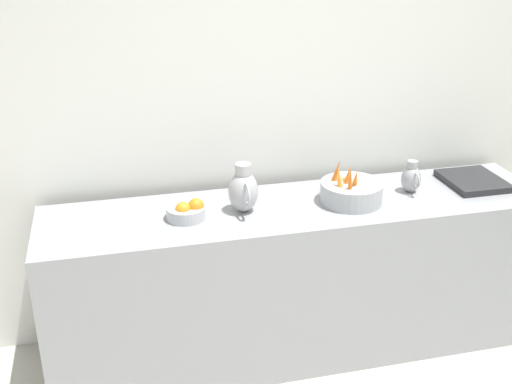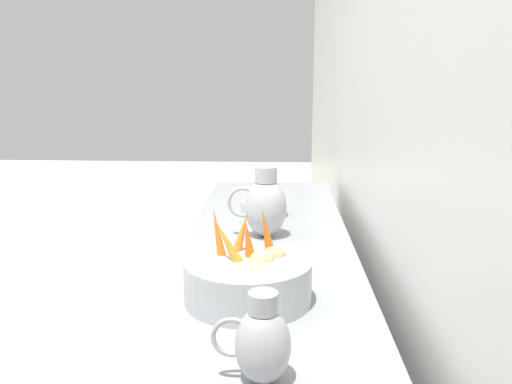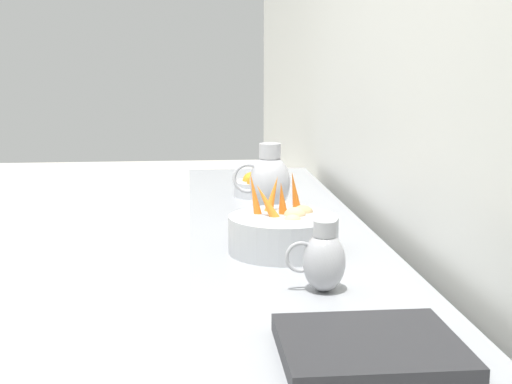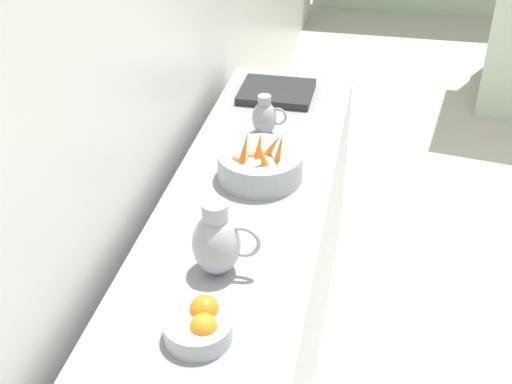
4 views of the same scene
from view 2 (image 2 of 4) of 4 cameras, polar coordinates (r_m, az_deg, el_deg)
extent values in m
cube|color=silver|center=(1.05, 23.51, 15.65)|extent=(0.10, 8.92, 3.00)
cylinder|color=#9EA0A5|center=(1.32, -0.90, -9.77)|extent=(0.32, 0.32, 0.11)
torus|color=#9EA0A5|center=(1.34, -0.89, -11.68)|extent=(0.19, 0.19, 0.01)
cone|color=orange|center=(1.31, -0.84, -5.68)|extent=(0.06, 0.07, 0.13)
cone|color=orange|center=(1.35, 1.21, -4.75)|extent=(0.07, 0.07, 0.16)
cone|color=orange|center=(1.33, -4.19, -5.00)|extent=(0.06, 0.05, 0.16)
cone|color=orange|center=(1.29, -3.01, -5.93)|extent=(0.09, 0.05, 0.12)
cone|color=orange|center=(1.36, -1.65, -4.86)|extent=(0.07, 0.05, 0.14)
ellipsoid|color=tan|center=(1.26, -0.04, -8.51)|extent=(0.05, 0.04, 0.04)
ellipsoid|color=tan|center=(1.31, 0.67, -7.55)|extent=(0.07, 0.06, 0.05)
ellipsoid|color=tan|center=(1.34, 2.06, -7.04)|extent=(0.06, 0.05, 0.05)
cylinder|color=#ADAFB5|center=(2.14, 0.83, -1.80)|extent=(0.19, 0.19, 0.06)
sphere|color=orange|center=(2.15, 0.27, -0.96)|extent=(0.08, 0.08, 0.08)
sphere|color=orange|center=(2.09, 0.62, -1.35)|extent=(0.08, 0.08, 0.08)
ellipsoid|color=#A3A3A8|center=(1.84, 1.09, -1.75)|extent=(0.15, 0.15, 0.21)
cylinder|color=#A3A3A8|center=(1.82, 1.10, 1.94)|extent=(0.08, 0.08, 0.06)
torus|color=#A3A3A8|center=(1.84, -1.46, -1.12)|extent=(0.11, 0.01, 0.11)
ellipsoid|color=#939399|center=(0.98, 0.78, -16.57)|extent=(0.10, 0.10, 0.15)
cylinder|color=#939399|center=(0.95, 0.79, -12.12)|extent=(0.06, 0.06, 0.04)
torus|color=#939399|center=(0.98, -2.68, -15.76)|extent=(0.08, 0.01, 0.08)
camera|label=1|loc=(3.86, -49.84, 20.25)|focal=44.76mm
camera|label=3|loc=(0.82, -151.18, -9.84)|focal=48.93mm
camera|label=4|loc=(3.50, -5.84, 25.40)|focal=47.29mm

